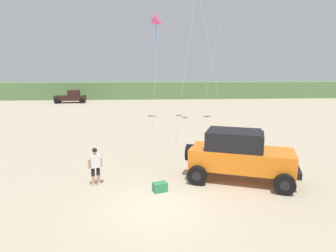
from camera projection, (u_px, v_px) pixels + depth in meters
ground_plane at (158, 208)px, 10.39m from camera, size 220.00×220.00×0.00m
dune_ridge at (157, 90)px, 53.24m from camera, size 90.00×6.25×2.92m
jeep at (240, 155)px, 12.78m from camera, size 5.00×3.77×2.26m
person_watching at (95, 165)px, 12.24m from camera, size 0.58×0.42×1.67m
cooler_box at (160, 187)px, 11.77m from camera, size 0.65×0.52×0.38m
distant_pickup at (71, 97)px, 45.02m from camera, size 4.71×2.64×1.98m
kite_pink_ribbon at (158, 22)px, 26.62m from camera, size 1.60×6.67×10.04m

